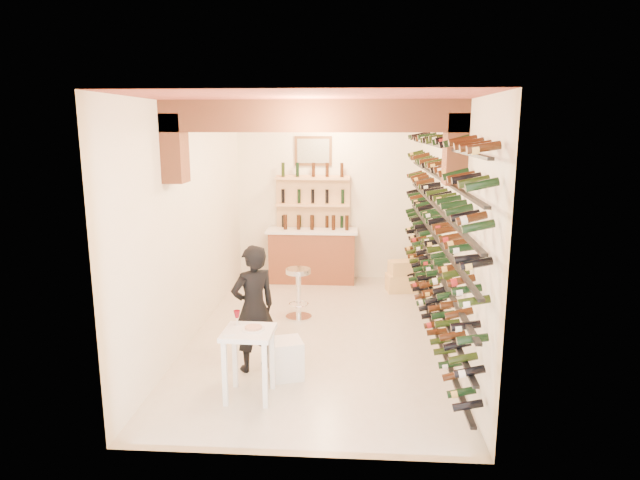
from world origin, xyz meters
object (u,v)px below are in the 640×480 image
at_px(back_counter, 312,254).
at_px(tasting_table, 249,342).
at_px(chrome_barstool, 298,290).
at_px(crate_lower, 401,283).
at_px(white_stool, 286,358).
at_px(person, 254,308).
at_px(wine_rack, 431,228).

height_order(back_counter, tasting_table, back_counter).
distance_m(chrome_barstool, crate_lower, 2.29).
xyz_separation_m(tasting_table, crate_lower, (1.97, 4.04, -0.48)).
height_order(white_stool, crate_lower, white_stool).
bearing_deg(person, tasting_table, 59.42).
bearing_deg(chrome_barstool, white_stool, -88.23).
bearing_deg(person, back_counter, -132.39).
relative_size(person, chrome_barstool, 1.97).
height_order(tasting_table, person, person).
relative_size(back_counter, white_stool, 3.72).
bearing_deg(chrome_barstool, person, -100.78).
bearing_deg(wine_rack, crate_lower, 95.12).
height_order(person, chrome_barstool, person).
xyz_separation_m(white_stool, crate_lower, (1.63, 3.53, -0.07)).
bearing_deg(tasting_table, white_stool, 58.38).
distance_m(person, chrome_barstool, 1.88).
distance_m(back_counter, white_stool, 4.08).
distance_m(white_stool, chrome_barstool, 2.03).
height_order(wine_rack, crate_lower, wine_rack).
bearing_deg(back_counter, chrome_barstool, -91.41).
relative_size(wine_rack, person, 3.68).
height_order(person, crate_lower, person).
bearing_deg(crate_lower, chrome_barstool, -138.23).
bearing_deg(back_counter, person, -95.86).
bearing_deg(crate_lower, wine_rack, -84.88).
height_order(white_stool, chrome_barstool, chrome_barstool).
height_order(wine_rack, back_counter, wine_rack).
xyz_separation_m(tasting_table, chrome_barstool, (0.27, 2.52, -0.18)).
bearing_deg(wine_rack, back_counter, 124.66).
distance_m(tasting_table, white_stool, 0.73).
bearing_deg(person, crate_lower, -157.97).
xyz_separation_m(wine_rack, white_stool, (-1.82, -1.42, -1.32)).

